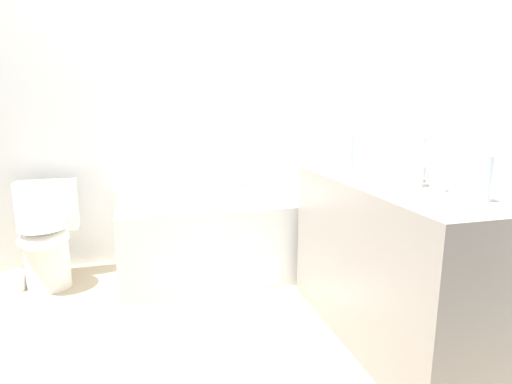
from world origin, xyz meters
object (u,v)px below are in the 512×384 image
sink_basin (388,174)px  water_bottle_3 (418,162)px  toilet (47,237)px  bathtub (235,231)px  water_bottle_1 (483,178)px  toilet_paper_roll (17,281)px  drinking_glass_1 (439,182)px  soap_dish (488,207)px  water_bottle_4 (349,147)px  drinking_glass_0 (467,189)px  sink_faucet (421,172)px  water_bottle_0 (370,151)px  bath_mat (234,311)px  water_bottle_2 (359,149)px

sink_basin → water_bottle_3: size_ratio=1.34×
toilet → water_bottle_3: water_bottle_3 is taller
bathtub → toilet: (-1.30, 0.07, 0.04)m
water_bottle_1 → toilet_paper_roll: bearing=143.4°
drinking_glass_1 → soap_dish: size_ratio=0.87×
water_bottle_1 → water_bottle_4: water_bottle_4 is taller
water_bottle_1 → drinking_glass_0: size_ratio=2.78×
bathtub → sink_basin: size_ratio=4.74×
sink_faucet → water_bottle_4: water_bottle_4 is taller
water_bottle_0 → toilet_paper_roll: bearing=160.0°
water_bottle_3 → toilet_paper_roll: size_ratio=1.97×
soap_dish → bath_mat: 1.54m
water_bottle_1 → water_bottle_4: 1.04m
bathtub → water_bottle_0: bearing=-49.3°
soap_dish → drinking_glass_0: bearing=69.1°
water_bottle_1 → water_bottle_3: size_ratio=0.83×
water_bottle_3 → soap_dish: 0.46m
drinking_glass_0 → drinking_glass_1: bearing=98.5°
water_bottle_3 → soap_dish: bearing=-91.2°
water_bottle_0 → water_bottle_4: water_bottle_4 is taller
bathtub → drinking_glass_0: bearing=-65.6°
toilet_paper_roll → water_bottle_0: bearing=-20.0°
soap_dish → bath_mat: soap_dish is taller
water_bottle_2 → drinking_glass_1: bearing=-89.3°
sink_basin → water_bottle_0: size_ratio=1.40×
drinking_glass_1 → bath_mat: size_ratio=0.12×
water_bottle_4 → drinking_glass_0: 0.95m
water_bottle_3 → drinking_glass_0: (0.06, -0.25, -0.08)m
drinking_glass_1 → bath_mat: drinking_glass_1 is taller
water_bottle_0 → drinking_glass_0: size_ratio=3.22×
sink_basin → toilet_paper_roll: bearing=153.3°
soap_dish → bath_mat: size_ratio=0.14×
toilet → sink_faucet: (2.10, -1.10, 0.54)m
sink_basin → water_bottle_1: 0.57m
water_bottle_4 → toilet_paper_roll: size_ratio=1.90×
water_bottle_2 → water_bottle_4: (-0.03, 0.07, 0.00)m
water_bottle_0 → drinking_glass_1: water_bottle_0 is taller
toilet → water_bottle_1: 2.65m
drinking_glass_0 → drinking_glass_1: 0.15m
sink_basin → drinking_glass_1: 0.33m
sink_basin → drinking_glass_0: 0.48m
water_bottle_1 → drinking_glass_1: water_bottle_1 is taller
water_bottle_3 → water_bottle_0: bearing=86.3°
water_bottle_3 → bath_mat: bearing=142.4°
toilet → sink_basin: sink_basin is taller
water_bottle_0 → bath_mat: 1.26m
bathtub → sink_faucet: bathtub is taller
bathtub → drinking_glass_1: 1.62m
drinking_glass_1 → water_bottle_1: bearing=-86.3°
sink_basin → sink_faucet: (0.20, 0.00, 0.00)m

